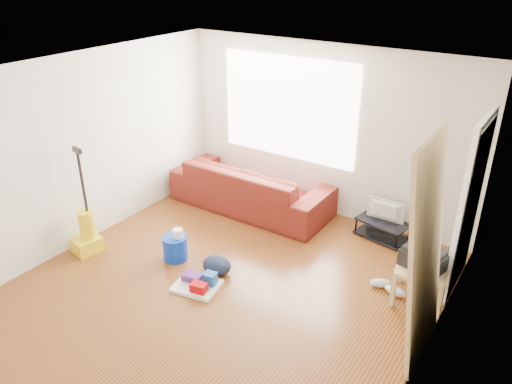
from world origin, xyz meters
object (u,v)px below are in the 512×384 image
Objects in this scene: bucket at (176,258)px; cleaning_tray at (198,283)px; sofa at (251,208)px; side_table at (422,272)px; tv_stand at (382,229)px; backpack at (217,272)px; vacuum at (87,233)px.

cleaning_tray reaches higher than bucket.
sofa is 1.71m from bucket.
cleaning_tray is (0.64, -0.32, 0.06)m from bucket.
cleaning_tray is (-2.22, -1.22, -0.31)m from side_table.
tv_stand is 2.39× the size of bucket.
cleaning_tray is (-1.38, -2.30, -0.08)m from tv_stand.
tv_stand is 2.38m from backpack.
bucket is 1.22m from vacuum.
vacuum is (-1.10, -2.20, 0.26)m from sofa.
side_table reaches higher than cleaning_tray.
bucket is at bearing -174.84° from backpack.
vacuum is (-3.11, -2.47, 0.13)m from tv_stand.
side_table reaches higher than tv_stand.
sofa is 2.47m from vacuum.
sofa is 1.72× the size of vacuum.
sofa reaches higher than backpack.
bucket is at bearing 153.79° from cleaning_tray.
bucket is (-2.86, -0.91, -0.37)m from side_table.
cleaning_tray is at bearing -110.41° from tv_stand.
cleaning_tray is at bearing 16.66° from vacuum.
backpack is at bearing 28.22° from vacuum.
sofa is at bearing -161.80° from tv_stand.
bucket is 0.53× the size of cleaning_tray.
backpack is at bearing 90.87° from cleaning_tray.
side_table is 2.55m from cleaning_tray.
side_table reaches higher than sofa.
vacuum reaches higher than side_table.
side_table is (0.84, -1.07, 0.23)m from tv_stand.
vacuum reaches higher than sofa.
cleaning_tray is 1.56× the size of backpack.
backpack is (0.62, -1.66, 0.00)m from sofa.
backpack is (-2.22, -0.86, -0.37)m from side_table.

